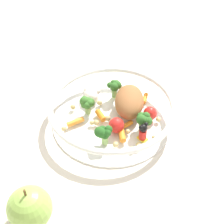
% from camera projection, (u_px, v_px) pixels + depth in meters
% --- Properties ---
extents(ground_plane, '(2.40, 2.40, 0.00)m').
position_uv_depth(ground_plane, '(111.00, 128.00, 0.68)').
color(ground_plane, silver).
extents(food_container, '(0.26, 0.26, 0.06)m').
position_uv_depth(food_container, '(114.00, 109.00, 0.68)').
color(food_container, white).
rests_on(food_container, ground_plane).
extents(loose_apple, '(0.07, 0.07, 0.08)m').
position_uv_depth(loose_apple, '(30.00, 208.00, 0.51)').
color(loose_apple, '#8CB74C').
rests_on(loose_apple, ground_plane).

